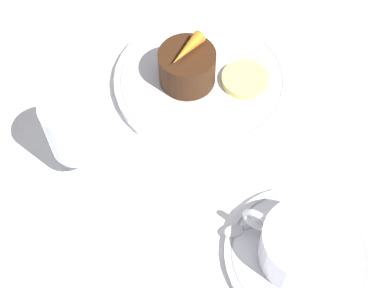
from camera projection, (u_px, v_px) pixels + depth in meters
ground_plane at (175, 101)px, 0.71m from camera, size 3.00×3.00×0.00m
dinner_plate at (202, 79)px, 0.72m from camera, size 0.23×0.23×0.01m
saucer at (299, 255)px, 0.58m from camera, size 0.16×0.16×0.01m
coffee_cup at (302, 245)px, 0.56m from camera, size 0.12×0.09×0.05m
spoon at (259, 223)px, 0.60m from camera, size 0.08×0.09×0.00m
wine_glass at (76, 130)px, 0.59m from camera, size 0.07×0.07×0.12m
fork at (97, 46)px, 0.76m from camera, size 0.03×0.18×0.01m
dessert_cake at (185, 66)px, 0.69m from camera, size 0.07×0.07×0.05m
carrot_garnish at (184, 48)px, 0.66m from camera, size 0.02×0.06×0.02m
pineapple_slice at (245, 79)px, 0.70m from camera, size 0.06×0.06×0.01m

